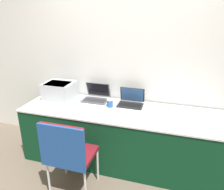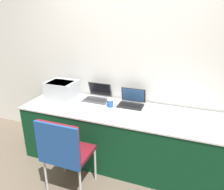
# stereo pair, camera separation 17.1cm
# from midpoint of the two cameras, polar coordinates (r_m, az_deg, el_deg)

# --- Properties ---
(ground_plane) EXTENTS (14.00, 14.00, 0.00)m
(ground_plane) POSITION_cam_midpoint_polar(r_m,az_deg,el_deg) (2.86, 1.33, -20.80)
(ground_plane) COLOR #6B5B4C
(wall_back) EXTENTS (8.00, 0.05, 2.60)m
(wall_back) POSITION_cam_midpoint_polar(r_m,az_deg,el_deg) (2.97, 6.70, 9.01)
(wall_back) COLOR silver
(wall_back) RESTS_ON ground_plane
(table) EXTENTS (2.54, 0.76, 0.75)m
(table) POSITION_cam_midpoint_polar(r_m,az_deg,el_deg) (2.92, 3.81, -10.75)
(table) COLOR #0C381E
(table) RESTS_ON ground_plane
(printer) EXTENTS (0.40, 0.35, 0.24)m
(printer) POSITION_cam_midpoint_polar(r_m,az_deg,el_deg) (3.18, -11.45, 1.58)
(printer) COLOR #B2B7BC
(printer) RESTS_ON table
(laptop_left) EXTENTS (0.35, 0.31, 0.23)m
(laptop_left) POSITION_cam_midpoint_polar(r_m,az_deg,el_deg) (3.06, -2.24, -0.31)
(laptop_left) COLOR #4C4C51
(laptop_left) RESTS_ON table
(laptop_right) EXTENTS (0.33, 0.25, 0.22)m
(laptop_right) POSITION_cam_midpoint_polar(r_m,az_deg,el_deg) (2.90, 6.82, -1.79)
(laptop_right) COLOR black
(laptop_right) RESTS_ON table
(external_keyboard) EXTENTS (0.42, 0.16, 0.02)m
(external_keyboard) POSITION_cam_midpoint_polar(r_m,az_deg,el_deg) (2.85, -4.65, -2.90)
(external_keyboard) COLOR silver
(external_keyboard) RESTS_ON table
(coffee_cup) EXTENTS (0.08, 0.08, 0.10)m
(coffee_cup) POSITION_cam_midpoint_polar(r_m,az_deg,el_deg) (2.83, 1.24, -2.12)
(coffee_cup) COLOR #285699
(coffee_cup) RESTS_ON table
(chair) EXTENTS (0.49, 0.43, 0.91)m
(chair) POSITION_cam_midpoint_polar(r_m,az_deg,el_deg) (2.37, -10.51, -13.72)
(chair) COLOR maroon
(chair) RESTS_ON ground_plane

